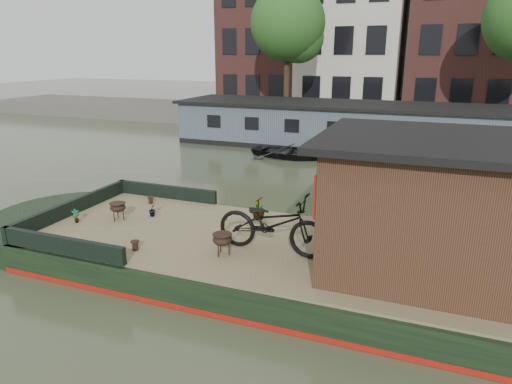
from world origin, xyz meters
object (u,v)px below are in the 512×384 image
(bicycle, at_px, (272,223))
(brazier_front, at_px, (222,244))
(cabin, at_px, (432,204))
(brazier_rear, at_px, (118,211))
(dinghy, at_px, (290,149))

(bicycle, xyz_separation_m, brazier_front, (-0.85, -0.49, -0.37))
(cabin, height_order, brazier_rear, cabin)
(brazier_front, bearing_deg, brazier_rear, 164.35)
(bicycle, distance_m, dinghy, 11.52)
(bicycle, relative_size, brazier_front, 5.17)
(cabin, height_order, brazier_front, cabin)
(cabin, bearing_deg, brazier_front, -167.25)
(brazier_front, relative_size, dinghy, 0.13)
(brazier_rear, bearing_deg, bicycle, -5.54)
(cabin, height_order, bicycle, cabin)
(bicycle, relative_size, brazier_rear, 5.35)
(cabin, relative_size, dinghy, 1.17)
(bicycle, distance_m, brazier_rear, 4.00)
(brazier_rear, relative_size, dinghy, 0.12)
(bicycle, xyz_separation_m, brazier_rear, (-3.96, 0.38, -0.38))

